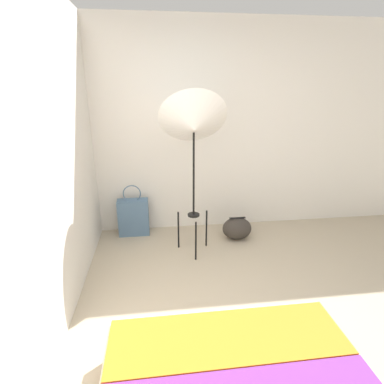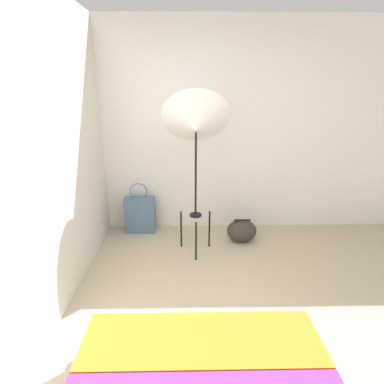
{
  "view_description": "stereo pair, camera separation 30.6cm",
  "coord_description": "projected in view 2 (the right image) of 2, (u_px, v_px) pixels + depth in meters",
  "views": [
    {
      "loc": [
        -0.52,
        -1.51,
        1.85
      ],
      "look_at": [
        -0.16,
        1.35,
        0.81
      ],
      "focal_mm": 28.0,
      "sensor_mm": 36.0,
      "label": 1
    },
    {
      "loc": [
        -0.21,
        -1.53,
        1.85
      ],
      "look_at": [
        -0.16,
        1.35,
        0.81
      ],
      "focal_mm": 28.0,
      "sensor_mm": 36.0,
      "label": 2
    }
  ],
  "objects": [
    {
      "name": "ground_plane",
      "position": [
        219.0,
        368.0,
        2.07
      ],
      "size": [
        14.0,
        14.0,
        0.0
      ],
      "primitive_type": "plane",
      "color": "tan"
    },
    {
      "name": "wall_back",
      "position": [
        204.0,
        131.0,
        3.74
      ],
      "size": [
        8.0,
        0.05,
        2.6
      ],
      "color": "silver",
      "rests_on": "ground_plane"
    },
    {
      "name": "wall_side_left",
      "position": [
        60.0,
        153.0,
        2.55
      ],
      "size": [
        0.05,
        8.0,
        2.6
      ],
      "color": "silver",
      "rests_on": "ground_plane"
    },
    {
      "name": "photo_umbrella",
      "position": [
        196.0,
        125.0,
        3.04
      ],
      "size": [
        0.72,
        0.59,
        1.82
      ],
      "color": "black",
      "rests_on": "ground_plane"
    },
    {
      "name": "tote_bag",
      "position": [
        140.0,
        214.0,
        3.92
      ],
      "size": [
        0.39,
        0.16,
        0.67
      ],
      "color": "slate",
      "rests_on": "ground_plane"
    },
    {
      "name": "duffel_bag",
      "position": [
        242.0,
        231.0,
        3.71
      ],
      "size": [
        0.36,
        0.28,
        0.29
      ],
      "color": "#332D28",
      "rests_on": "ground_plane"
    }
  ]
}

